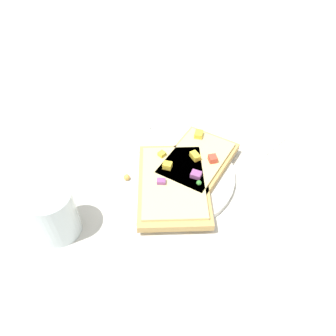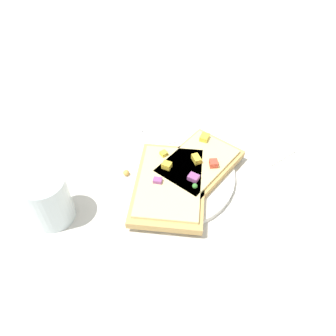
{
  "view_description": "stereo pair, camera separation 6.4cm",
  "coord_description": "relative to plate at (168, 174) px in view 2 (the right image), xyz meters",
  "views": [
    {
      "loc": [
        0.32,
        -0.3,
        0.49
      ],
      "look_at": [
        0.0,
        0.0,
        0.02
      ],
      "focal_mm": 35.0,
      "sensor_mm": 36.0,
      "label": 1
    },
    {
      "loc": [
        0.36,
        -0.25,
        0.49
      ],
      "look_at": [
        0.0,
        0.0,
        0.02
      ],
      "focal_mm": 35.0,
      "sensor_mm": 36.0,
      "label": 2
    }
  ],
  "objects": [
    {
      "name": "pizza_slice_main",
      "position": [
        0.03,
        -0.02,
        0.02
      ],
      "size": [
        0.24,
        0.23,
        0.03
      ],
      "rotation": [
        0.0,
        0.0,
        2.42
      ],
      "color": "tan",
      "rests_on": "plate"
    },
    {
      "name": "knife",
      "position": [
        -0.05,
        0.05,
        0.01
      ],
      "size": [
        0.21,
        0.07,
        0.01
      ],
      "rotation": [
        0.0,
        0.0,
        6.01
      ],
      "color": "silver",
      "rests_on": "plate"
    },
    {
      "name": "drinking_glass",
      "position": [
        -0.04,
        -0.22,
        0.04
      ],
      "size": [
        0.07,
        0.07,
        0.09
      ],
      "color": "silver",
      "rests_on": "ground"
    },
    {
      "name": "ground_plane",
      "position": [
        0.0,
        0.0,
        -0.01
      ],
      "size": [
        4.0,
        4.0,
        0.0
      ],
      "primitive_type": "plane",
      "color": "beige"
    },
    {
      "name": "plate",
      "position": [
        0.0,
        0.0,
        0.0
      ],
      "size": [
        0.27,
        0.27,
        0.01
      ],
      "color": "silver",
      "rests_on": "ground"
    },
    {
      "name": "fork",
      "position": [
        -0.03,
        -0.01,
        0.01
      ],
      "size": [
        0.22,
        0.09,
        0.01
      ],
      "rotation": [
        0.0,
        0.0,
        5.98
      ],
      "color": "silver",
      "rests_on": "plate"
    },
    {
      "name": "pizza_slice_corner",
      "position": [
        0.02,
        0.05,
        0.02
      ],
      "size": [
        0.16,
        0.2,
        0.03
      ],
      "rotation": [
        0.0,
        0.0,
        4.99
      ],
      "color": "tan",
      "rests_on": "plate"
    },
    {
      "name": "napkin",
      "position": [
        0.04,
        0.23,
        -0.0
      ],
      "size": [
        0.12,
        0.07,
        0.01
      ],
      "color": "white",
      "rests_on": "ground"
    },
    {
      "name": "crumb_scatter",
      "position": [
        -0.01,
        -0.05,
        0.01
      ],
      "size": [
        0.1,
        0.07,
        0.01
      ],
      "color": "#A9AA52",
      "rests_on": "plate"
    }
  ]
}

